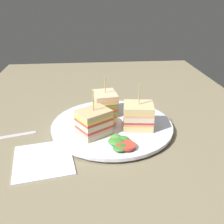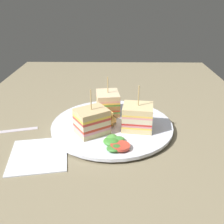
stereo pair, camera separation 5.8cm
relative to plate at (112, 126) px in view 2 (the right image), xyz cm
name	(u,v)px [view 2 (the right image)]	position (x,y,z in cm)	size (l,w,h in cm)	color
ground_plane	(112,132)	(0.00, 0.00, -1.69)	(125.18, 80.11, 1.80)	#82765A
plate	(112,126)	(0.00, 0.00, 0.00)	(28.21, 28.21, 1.30)	white
sandwich_wedge_0	(92,121)	(4.31, -4.23, 3.30)	(7.85, 8.27, 10.05)	beige
sandwich_wedge_1	(137,117)	(2.11, 5.66, 3.30)	(6.54, 7.23, 10.17)	beige
sandwich_wedge_2	(108,103)	(-5.93, -1.13, 3.22)	(7.21, 6.20, 9.50)	beige
chip_pile	(106,119)	(0.14, -1.40, 1.73)	(6.68, 6.27, 2.72)	#DECF66
salad_garnish	(114,142)	(9.26, 0.63, 1.16)	(7.08, 6.14, 1.35)	#56A746
napkin	(39,154)	(11.26, -14.30, -0.54)	(12.08, 10.97, 0.50)	silver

